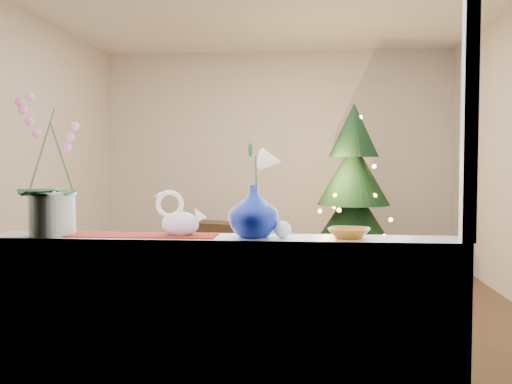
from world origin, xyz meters
TOP-DOWN VIEW (x-y plane):
  - ground at (0.00, 0.00)m, footprint 5.00×5.00m
  - wall_back at (0.00, 2.50)m, footprint 4.50×0.10m
  - wall_front at (0.00, -2.50)m, footprint 4.50×0.10m
  - wall_left at (-2.25, 0.00)m, footprint 0.10×5.00m
  - window_apron at (0.00, -2.46)m, footprint 2.20×0.08m
  - windowsill at (0.00, -2.37)m, footprint 2.20×0.26m
  - window_frame at (0.00, -2.47)m, footprint 2.22×0.06m
  - runner at (-0.38, -2.37)m, footprint 0.70×0.20m
  - orchid_pot at (-0.81, -2.39)m, footprint 0.27×0.27m
  - swan at (-0.20, -2.36)m, footprint 0.26×0.16m
  - blue_vase at (0.15, -2.38)m, footprint 0.30×0.30m
  - lily at (0.15, -2.38)m, footprint 0.15×0.09m
  - paperweight at (0.28, -2.40)m, footprint 0.10×0.10m
  - amber_dish at (0.58, -2.37)m, footprint 0.19×0.19m
  - xmas_tree at (0.90, 1.28)m, footprint 1.24×1.24m
  - side_table at (-0.70, 1.59)m, footprint 0.83×0.59m

SIDE VIEW (x-z plane):
  - ground at x=0.00m, z-range 0.00..0.00m
  - side_table at x=-0.70m, z-range 0.00..0.57m
  - window_apron at x=0.00m, z-range 0.00..0.88m
  - windowsill at x=0.00m, z-range 0.88..0.92m
  - runner at x=-0.38m, z-range 0.92..0.93m
  - amber_dish at x=0.58m, z-range 0.92..0.96m
  - xmas_tree at x=0.90m, z-range 0.00..1.91m
  - paperweight at x=0.28m, z-range 0.92..1.00m
  - swan at x=-0.20m, z-range 0.92..1.12m
  - blue_vase at x=0.15m, z-range 0.92..1.20m
  - orchid_pot at x=-0.81m, z-range 0.92..1.59m
  - lily at x=0.15m, z-range 1.20..1.41m
  - wall_back at x=0.00m, z-range 0.00..2.70m
  - wall_front at x=0.00m, z-range 0.00..2.70m
  - wall_left at x=-2.25m, z-range 0.00..2.70m
  - window_frame at x=0.00m, z-range 0.90..2.50m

